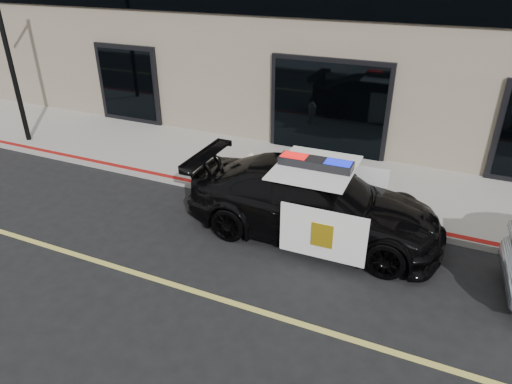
% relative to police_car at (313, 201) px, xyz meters
% --- Properties ---
extents(ground, '(120.00, 120.00, 0.00)m').
position_rel_police_car_xyz_m(ground, '(0.04, -2.68, -0.78)').
color(ground, black).
rests_on(ground, ground).
extents(sidewalk_n, '(60.00, 3.50, 0.15)m').
position_rel_police_car_xyz_m(sidewalk_n, '(0.04, 2.57, -0.71)').
color(sidewalk_n, gray).
rests_on(sidewalk_n, ground).
extents(police_car, '(2.52, 5.39, 1.74)m').
position_rel_police_car_xyz_m(police_car, '(0.00, 0.00, 0.00)').
color(police_car, black).
rests_on(police_car, ground).
extents(fire_hydrant, '(0.33, 0.46, 0.72)m').
position_rel_police_car_xyz_m(fire_hydrant, '(-2.17, 1.65, -0.29)').
color(fire_hydrant, beige).
rests_on(fire_hydrant, sidewalk_n).
extents(street_light, '(0.15, 1.32, 5.19)m').
position_rel_police_car_xyz_m(street_light, '(-9.82, 1.34, 2.23)').
color(street_light, black).
rests_on(street_light, sidewalk_n).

